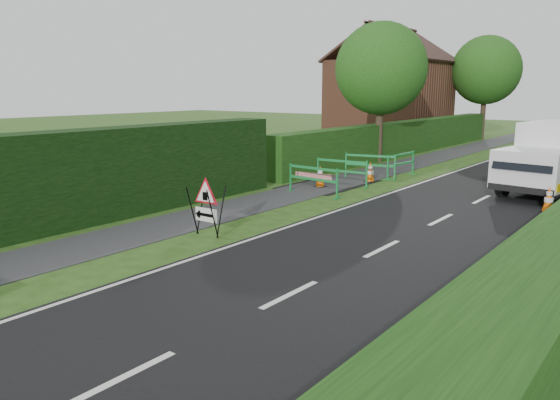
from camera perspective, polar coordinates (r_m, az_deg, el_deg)
The scene contains 18 objects.
ground at distance 10.64m, azimuth -13.30°, elevation -8.26°, with size 120.00×120.00×0.00m, color #254513.
footpath at distance 42.81m, azimuth 22.72°, elevation 5.92°, with size 2.00×90.00×0.02m, color #2D2D30.
hedge_west_near at distance 14.71m, azimuth -25.82°, elevation -3.59°, with size 1.10×18.00×2.50m, color black.
hedge_west_far at distance 31.24m, azimuth 12.92°, elevation 4.74°, with size 1.00×24.00×1.80m, color #14380F.
house_west at distance 40.41m, azimuth 11.38°, elevation 10.41°, with size 7.50×7.40×7.88m.
tree_nw at distance 27.28m, azimuth 10.53°, elevation 13.32°, with size 4.40×4.40×6.70m.
tree_fw at distance 42.16m, azimuth 20.73°, elevation 12.57°, with size 4.80×4.80×7.24m.
triangle_sign at distance 13.30m, azimuth -7.87°, elevation -0.25°, with size 0.86×0.86×1.23m.
works_van at distance 20.96m, azimuth 26.73°, elevation 4.11°, with size 2.70×5.51×2.42m.
traffic_cone_0 at distance 17.70m, azimuth 26.28°, elevation 0.07°, with size 0.38×0.38×0.79m.
traffic_cone_3 at distance 20.05m, azimuth 4.22°, elevation 2.46°, with size 0.38×0.38×0.79m.
traffic_cone_4 at distance 21.38m, azimuth 9.41°, elevation 2.90°, with size 0.38×0.38×0.79m.
ped_barrier_0 at distance 18.49m, azimuth 3.47°, elevation 2.45°, with size 2.08×0.49×1.00m.
ped_barrier_1 at distance 20.40m, azimuth 6.47°, elevation 3.25°, with size 2.08×0.54×1.00m.
ped_barrier_2 at distance 22.17m, azimuth 9.39°, elevation 3.83°, with size 2.08×0.83×1.00m.
ped_barrier_3 at distance 22.81m, azimuth 12.52°, elevation 3.92°, with size 0.52×2.08×1.00m.
redwhite_plank at distance 19.75m, azimuth 3.49°, elevation 1.18°, with size 1.50×0.04×0.25m, color red.
hatchback_car at distance 31.45m, azimuth 26.22°, elevation 4.98°, with size 1.40×3.49×1.19m, color silver.
Camera 1 is at (7.83, -6.26, 3.55)m, focal length 35.00 mm.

